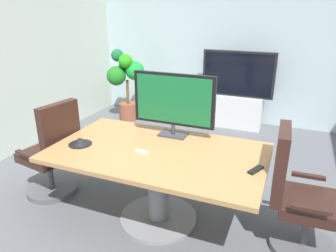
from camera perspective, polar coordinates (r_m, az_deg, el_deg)
The scene contains 11 objects.
ground_plane at distance 3.33m, azimuth 1.55°, elevation -15.69°, with size 7.25×7.25×0.00m, color #515459.
wall_back_glass_partition at distance 5.75m, azimuth 13.19°, elevation 13.90°, with size 5.43×0.10×2.69m, color #9EB2B7.
conference_table at distance 2.97m, azimuth -1.85°, elevation -7.77°, with size 1.95×1.14×0.75m.
office_chair_left at distance 3.64m, azimuth -20.11°, elevation -5.35°, with size 0.63×0.61×1.09m.
office_chair_right at distance 2.91m, azimuth 22.43°, elevation -12.64°, with size 0.60×0.58×1.09m.
tv_monitor at distance 3.10m, azimuth 1.02°, elevation 4.51°, with size 0.84×0.18×0.64m.
wall_display_unit at distance 5.57m, azimuth 12.22°, elevation 4.28°, with size 1.20×0.36×1.31m.
potted_plant at distance 5.76m, azimuth -7.58°, elevation 8.43°, with size 0.62×0.63×1.29m.
conference_phone at distance 3.11m, azimuth -15.66°, elevation -2.72°, with size 0.22×0.22×0.07m.
remote_control at distance 2.63m, azimuth 15.61°, elevation -7.65°, with size 0.05×0.17×0.02m, color black.
whiteboard_marker at distance 2.85m, azimuth -4.79°, elevation -4.61°, with size 0.13×0.02×0.02m, color silver.
Camera 1 is at (0.94, -2.51, 1.98)m, focal length 33.62 mm.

